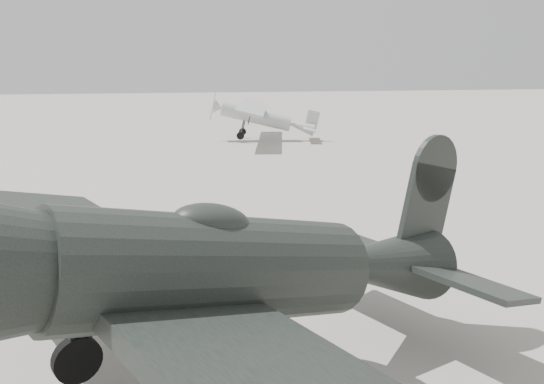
# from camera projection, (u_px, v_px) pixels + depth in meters

# --- Properties ---
(ground) EXTENTS (160.00, 160.00, 0.00)m
(ground) POSITION_uv_depth(u_px,v_px,m) (332.00, 281.00, 13.43)
(ground) COLOR gray
(ground) RESTS_ON ground
(lowwing_monoplane) EXTENTS (10.73, 13.08, 4.42)m
(lowwing_monoplane) POSITION_uv_depth(u_px,v_px,m) (242.00, 270.00, 8.04)
(lowwing_monoplane) COLOR black
(lowwing_monoplane) RESTS_ON ground
(highwing_monoplane) EXTENTS (7.39, 10.35, 2.92)m
(highwing_monoplane) POSITION_uv_depth(u_px,v_px,m) (261.00, 114.00, 36.34)
(highwing_monoplane) COLOR #ABAEB0
(highwing_monoplane) RESTS_ON ground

